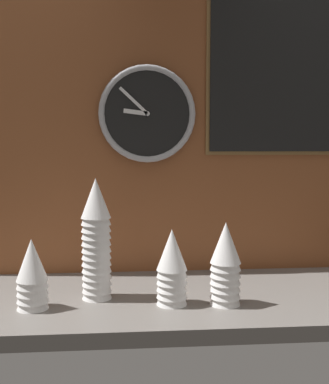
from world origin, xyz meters
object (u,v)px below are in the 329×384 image
object	(u,v)px
cup_stack_center_right	(225,264)
menu_board	(272,63)
cup_stack_center	(172,267)
cup_stack_center_left	(96,239)
wall_clock	(147,114)
cup_stack_left	(32,274)

from	to	relation	value
cup_stack_center_right	menu_board	bearing A→B (deg)	57.54
cup_stack_center	menu_board	bearing A→B (deg)	42.86
cup_stack_center	menu_board	distance (m)	0.78
cup_stack_center_left	menu_board	size ratio (longest dim) A/B	0.56
menu_board	wall_clock	bearing A→B (deg)	-178.77
cup_stack_center_right	cup_stack_left	bearing A→B (deg)	179.04
cup_stack_left	menu_board	bearing A→B (deg)	25.14
cup_stack_center_right	cup_stack_left	xyz separation A→B (m)	(-0.51, 0.01, -0.02)
wall_clock	cup_stack_center_left	bearing A→B (deg)	-120.59
cup_stack_center_right	cup_stack_left	distance (m)	0.51
cup_stack_left	menu_board	size ratio (longest dim) A/B	0.31
wall_clock	menu_board	distance (m)	0.45
cup_stack_center_left	menu_board	xyz separation A→B (m)	(0.57, 0.27, 0.53)
cup_stack_left	menu_board	xyz separation A→B (m)	(0.73, 0.34, 0.60)
cup_stack_center_right	cup_stack_center_left	distance (m)	0.36
cup_stack_center_left	cup_stack_center	distance (m)	0.22
cup_stack_center_left	cup_stack_center_right	bearing A→B (deg)	-13.27
cup_stack_center	wall_clock	bearing A→B (deg)	98.30
cup_stack_left	cup_stack_center_left	distance (m)	0.19
cup_stack_center_right	cup_stack_center	bearing A→B (deg)	175.15
cup_stack_center	wall_clock	size ratio (longest dim) A/B	0.65
cup_stack_center_right	cup_stack_center	world-z (taller)	cup_stack_center_right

